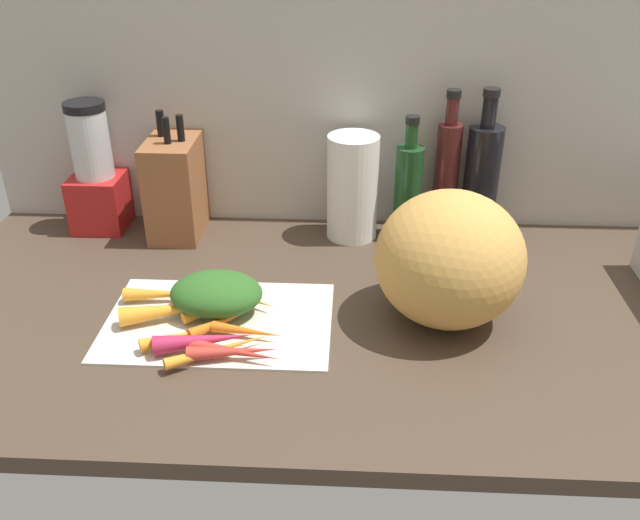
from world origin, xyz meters
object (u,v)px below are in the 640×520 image
carrot_10 (232,351)px  bottle_0 (408,189)px  paper_towel_roll (353,187)px  carrot_6 (174,337)px  bottle_1 (446,175)px  carrot_9 (236,296)px  blender_appliance (96,176)px  bottle_2 (481,178)px  carrot_3 (247,331)px  carrot_5 (232,352)px  carrot_7 (203,340)px  knife_block (176,187)px  cutting_board (219,320)px  carrot_2 (219,349)px  winter_squash (449,259)px  carrot_0 (171,310)px  carrot_1 (166,294)px  carrot_4 (222,321)px

carrot_10 → bottle_0: size_ratio=0.59×
paper_towel_roll → carrot_6: bearing=-123.8°
bottle_1 → carrot_9: bearing=-141.4°
blender_appliance → bottle_2: size_ratio=0.89×
carrot_3 → carrot_9: 11.47cm
carrot_5 → carrot_7: 5.71cm
knife_block → bottle_2: bearing=2.3°
cutting_board → carrot_9: 6.44cm
carrot_2 → bottle_2: bearing=45.0°
carrot_6 → carrot_10: size_ratio=0.71×
winter_squash → paper_towel_roll: (-16.87, 32.01, -0.50)cm
cutting_board → winter_squash: 41.73cm
winter_squash → carrot_2: bearing=-159.6°
carrot_0 → blender_appliance: blender_appliance is taller
carrot_1 → blender_appliance: bearing=125.4°
carrot_0 → carrot_5: 16.70cm
carrot_10 → paper_towel_roll: 51.26cm
knife_block → paper_towel_roll: knife_block is taller
carrot_0 → carrot_9: 12.16cm
carrot_5 → paper_towel_roll: bearing=68.3°
carrot_4 → winter_squash: size_ratio=0.51×
carrot_4 → carrot_5: (3.27, -8.96, 0.25)cm
bottle_1 → carrot_4: bearing=-135.8°
carrot_4 → blender_appliance: blender_appliance is taller
cutting_board → bottle_0: 51.27cm
carrot_3 → paper_towel_roll: paper_towel_roll is taller
carrot_9 → knife_block: knife_block is taller
carrot_2 → cutting_board: bearing=100.8°
carrot_1 → carrot_10: bearing=-48.0°
carrot_10 → knife_block: size_ratio=0.60×
carrot_4 → knife_block: bearing=113.4°
bottle_0 → carrot_0: bearing=-139.9°
carrot_1 → winter_squash: bearing=-2.3°
carrot_6 → winter_squash: (45.95, 11.39, 9.95)cm
carrot_9 → blender_appliance: bearing=138.5°
carrot_1 → paper_towel_roll: paper_towel_roll is taller
cutting_board → carrot_3: 7.89cm
carrot_0 → carrot_3: size_ratio=1.45×
bottle_2 → carrot_1: bearing=-152.2°
carrot_4 → knife_block: (-16.28, 37.69, 9.02)cm
carrot_5 → carrot_2: bearing=160.6°
carrot_0 → paper_towel_roll: paper_towel_roll is taller
carrot_6 → carrot_5: bearing=-18.9°
knife_block → bottle_1: 58.35cm
carrot_9 → bottle_0: bottle_0 is taller
bottle_0 → knife_block: bearing=-179.3°
carrot_9 → carrot_10: bearing=-83.0°
carrot_2 → carrot_4: bearing=96.0°
blender_appliance → bottle_1: size_ratio=0.90×
winter_squash → cutting_board: bearing=-174.8°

